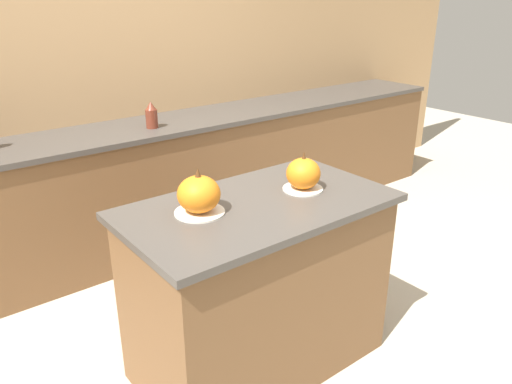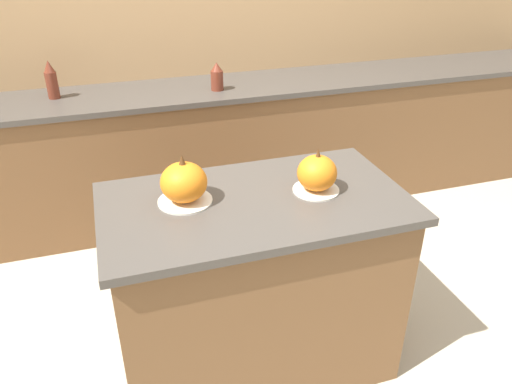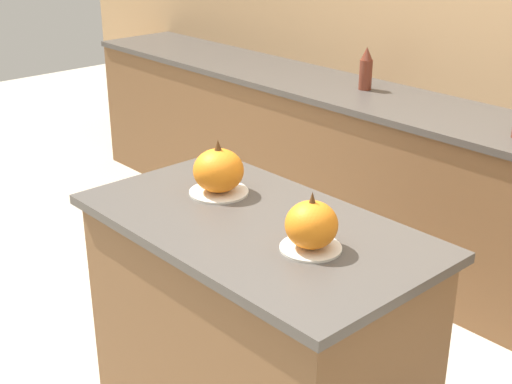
% 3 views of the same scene
% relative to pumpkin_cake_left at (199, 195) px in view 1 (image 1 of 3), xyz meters
% --- Properties ---
extents(ground_plane, '(12.00, 12.00, 0.00)m').
position_rel_pumpkin_cake_left_xyz_m(ground_plane, '(0.27, -0.07, -0.98)').
color(ground_plane, '#BCB29E').
extents(wall_back, '(8.00, 0.06, 2.50)m').
position_rel_pumpkin_cake_left_xyz_m(wall_back, '(0.27, 1.76, 0.27)').
color(wall_back, tan).
rests_on(wall_back, ground_plane).
extents(kitchen_island, '(1.26, 0.71, 0.90)m').
position_rel_pumpkin_cake_left_xyz_m(kitchen_island, '(0.27, -0.07, -0.53)').
color(kitchen_island, brown).
rests_on(kitchen_island, ground_plane).
extents(back_counter, '(6.00, 0.60, 0.93)m').
position_rel_pumpkin_cake_left_xyz_m(back_counter, '(0.27, 1.43, -0.52)').
color(back_counter, brown).
rests_on(back_counter, ground_plane).
extents(pumpkin_cake_left, '(0.22, 0.22, 0.21)m').
position_rel_pumpkin_cake_left_xyz_m(pumpkin_cake_left, '(0.00, 0.00, 0.00)').
color(pumpkin_cake_left, silver).
rests_on(pumpkin_cake_left, kitchen_island).
extents(pumpkin_cake_right, '(0.20, 0.20, 0.19)m').
position_rel_pumpkin_cake_left_xyz_m(pumpkin_cake_right, '(0.54, -0.07, -0.01)').
color(pumpkin_cake_right, silver).
rests_on(pumpkin_cake_right, kitchen_island).
extents(bottle_short, '(0.08, 0.08, 0.18)m').
position_rel_pumpkin_cake_left_xyz_m(bottle_short, '(0.46, 1.34, 0.03)').
color(bottle_short, maroon).
rests_on(bottle_short, back_counter).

